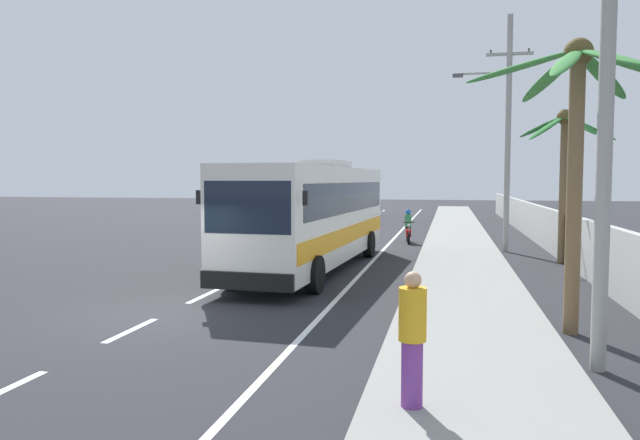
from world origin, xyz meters
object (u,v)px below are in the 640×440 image
(utility_pole_mid, at_px, (506,128))
(palm_second, at_px, (577,117))
(motorcycle_beside_bus, at_px, (408,229))
(palm_nearest, at_px, (564,148))
(coach_bus_foreground, at_px, (315,212))
(pedestrian_near_kerb, at_px, (412,336))
(utility_pole_nearest, at_px, (607,71))
(coach_bus_far_lane, at_px, (340,195))

(utility_pole_mid, relative_size, palm_second, 1.71)
(motorcycle_beside_bus, height_order, palm_nearest, palm_nearest)
(coach_bus_foreground, height_order, pedestrian_near_kerb, coach_bus_foreground)
(coach_bus_foreground, relative_size, utility_pole_mid, 1.25)
(utility_pole_nearest, height_order, palm_second, utility_pole_nearest)
(pedestrian_near_kerb, distance_m, palm_nearest, 16.46)
(coach_bus_foreground, relative_size, coach_bus_far_lane, 1.16)
(coach_bus_far_lane, height_order, palm_second, palm_second)
(palm_nearest, bearing_deg, motorcycle_beside_bus, 134.41)
(coach_bus_far_lane, relative_size, utility_pole_nearest, 1.16)
(utility_pole_nearest, distance_m, palm_second, 2.41)
(palm_nearest, bearing_deg, palm_second, -98.76)
(pedestrian_near_kerb, height_order, palm_second, palm_second)
(coach_bus_foreground, height_order, palm_second, palm_second)
(coach_bus_far_lane, bearing_deg, utility_pole_nearest, -73.19)
(coach_bus_far_lane, xyz_separation_m, utility_pole_nearest, (10.64, -35.22, 2.85))
(motorcycle_beside_bus, bearing_deg, utility_pole_nearest, -77.25)
(motorcycle_beside_bus, height_order, palm_second, palm_second)
(pedestrian_near_kerb, height_order, utility_pole_mid, utility_pole_mid)
(motorcycle_beside_bus, bearing_deg, pedestrian_near_kerb, -86.06)
(palm_second, bearing_deg, palm_nearest, 81.24)
(motorcycle_beside_bus, xyz_separation_m, utility_pole_mid, (4.24, -2.82, 4.59))
(utility_pole_nearest, bearing_deg, utility_pole_mid, 90.26)
(motorcycle_beside_bus, height_order, pedestrian_near_kerb, pedestrian_near_kerb)
(pedestrian_near_kerb, xyz_separation_m, utility_pole_nearest, (2.83, 2.55, 3.71))
(coach_bus_far_lane, relative_size, utility_pole_mid, 1.07)
(coach_bus_far_lane, bearing_deg, utility_pole_mid, -60.87)
(coach_bus_foreground, bearing_deg, pedestrian_near_kerb, -71.75)
(coach_bus_foreground, distance_m, palm_nearest, 9.42)
(utility_pole_nearest, distance_m, palm_nearest, 13.09)
(motorcycle_beside_bus, relative_size, palm_second, 0.34)
(coach_bus_far_lane, xyz_separation_m, utility_pole_mid, (10.57, -18.96, 3.33))
(palm_nearest, bearing_deg, coach_bus_foreground, -159.29)
(coach_bus_foreground, relative_size, utility_pole_nearest, 1.34)
(motorcycle_beside_bus, distance_m, utility_pole_nearest, 19.99)
(coach_bus_foreground, distance_m, palm_second, 10.37)
(motorcycle_beside_bus, bearing_deg, palm_second, -75.39)
(utility_pole_nearest, relative_size, palm_nearest, 1.64)
(utility_pole_nearest, bearing_deg, palm_second, 89.01)
(utility_pole_mid, bearing_deg, coach_bus_far_lane, 119.13)
(utility_pole_mid, bearing_deg, palm_second, -89.52)
(utility_pole_nearest, distance_m, utility_pole_mid, 16.27)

